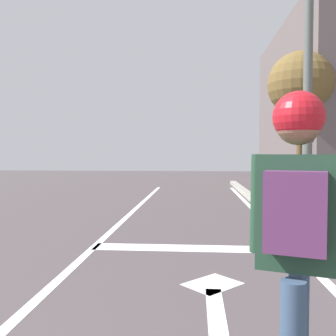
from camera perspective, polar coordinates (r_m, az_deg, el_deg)
name	(u,v)px	position (r m, az deg, el deg)	size (l,w,h in m)	color
lane_line_center	(89,251)	(5.58, -12.01, -12.42)	(0.12, 20.00, 0.01)	silver
lane_line_curbside	(300,256)	(5.55, 19.60, -12.57)	(0.12, 20.00, 0.01)	silver
stop_bar	(198,248)	(5.65, 4.56, -12.17)	(3.11, 0.40, 0.01)	silver
lane_arrow_stem	(217,319)	(3.44, 7.51, -21.95)	(0.16, 1.40, 0.01)	silver
lane_arrow_head	(213,284)	(4.23, 6.84, -17.22)	(0.56, 0.44, 0.01)	silver
curb_strip	(319,251)	(5.60, 22.13, -11.76)	(0.24, 24.00, 0.14)	#97978B
skater	(297,219)	(1.86, 19.16, -7.36)	(0.43, 0.60, 1.62)	#364C67
traffic_signal_mast	(268,23)	(7.48, 15.14, 20.72)	(3.72, 0.34, 5.78)	#565D58
roadside_tree	(300,85)	(12.46, 19.64, 11.92)	(2.00, 2.00, 4.56)	brown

